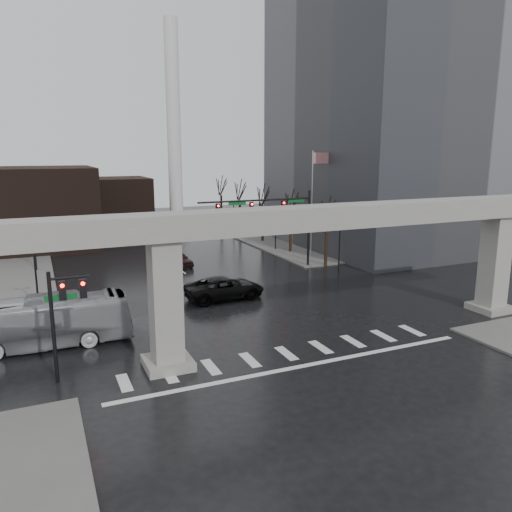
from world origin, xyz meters
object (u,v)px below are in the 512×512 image
at_px(pickup_truck, 225,288).
at_px(city_bus, 35,323).
at_px(signal_mast_arm, 276,213).
at_px(far_car, 179,259).

height_order(pickup_truck, city_bus, city_bus).
relative_size(signal_mast_arm, city_bus, 1.06).
bearing_deg(city_bus, signal_mast_arm, -58.74).
height_order(pickup_truck, far_car, pickup_truck).
relative_size(pickup_truck, far_car, 1.50).
xyz_separation_m(pickup_truck, city_bus, (-14.34, -5.17, 0.69)).
height_order(city_bus, far_car, city_bus).
bearing_deg(city_bus, pickup_truck, -68.21).
bearing_deg(pickup_truck, city_bus, 108.44).
distance_m(signal_mast_arm, far_car, 11.52).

